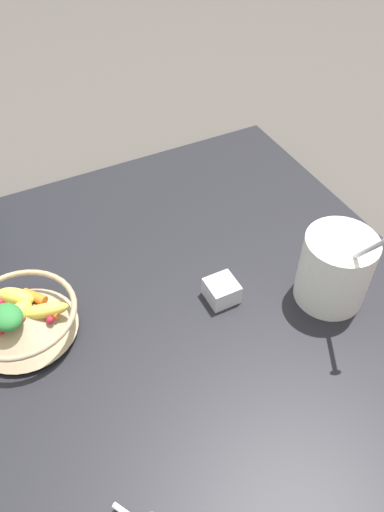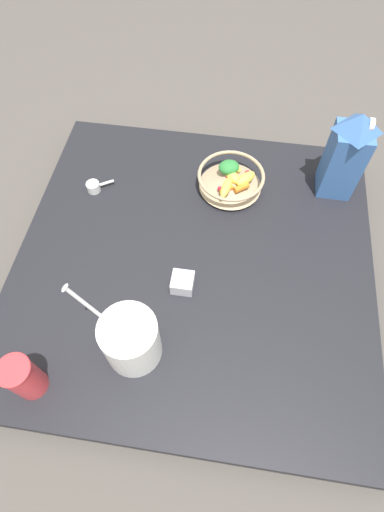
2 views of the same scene
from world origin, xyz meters
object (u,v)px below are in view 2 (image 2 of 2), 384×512
object	(u,v)px
drinking_cup	(23,377)
spice_jar	(183,283)
fruit_bowl	(231,179)
milk_carton	(346,154)
yogurt_tub	(131,339)

from	to	relation	value
drinking_cup	spice_jar	distance (m)	0.41
fruit_bowl	milk_carton	size ratio (longest dim) A/B	0.73
yogurt_tub	spice_jar	distance (m)	0.20
milk_carton	yogurt_tub	bearing A→B (deg)	140.69
milk_carton	drinking_cup	size ratio (longest dim) A/B	2.09
milk_carton	spice_jar	world-z (taller)	milk_carton
milk_carton	drinking_cup	distance (m)	0.94
fruit_bowl	yogurt_tub	world-z (taller)	yogurt_tub
milk_carton	yogurt_tub	size ratio (longest dim) A/B	1.03
milk_carton	spice_jar	distance (m)	0.55
milk_carton	drinking_cup	xyz separation A→B (m)	(-0.67, 0.66, -0.07)
fruit_bowl	spice_jar	xyz separation A→B (m)	(-0.34, 0.09, -0.02)
fruit_bowl	drinking_cup	size ratio (longest dim) A/B	1.52
fruit_bowl	yogurt_tub	size ratio (longest dim) A/B	0.75
yogurt_tub	drinking_cup	bearing A→B (deg)	118.18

